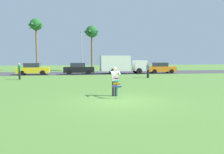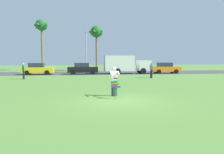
{
  "view_description": "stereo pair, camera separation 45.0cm",
  "coord_description": "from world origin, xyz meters",
  "px_view_note": "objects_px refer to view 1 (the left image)",
  "views": [
    {
      "loc": [
        -2.26,
        -10.88,
        2.24
      ],
      "look_at": [
        0.0,
        2.44,
        1.05
      ],
      "focal_mm": 34.23,
      "sensor_mm": 36.0,
      "label": 1
    },
    {
      "loc": [
        -1.82,
        -10.95,
        2.24
      ],
      "look_at": [
        0.0,
        2.44,
        1.05
      ],
      "focal_mm": 34.23,
      "sensor_mm": 36.0,
      "label": 2
    }
  ],
  "objects_px": {
    "palm_tree_right_near": "(92,33)",
    "person_kite_flyer": "(115,80)",
    "palm_tree_left_near": "(36,27)",
    "streetlight_pole": "(81,48)",
    "kite_held": "(117,85)",
    "parked_car_black": "(79,69)",
    "parked_truck_white_box": "(121,64)",
    "person_walker_near": "(19,71)",
    "person_walker_far": "(148,70)",
    "parked_car_yellow": "(33,69)",
    "parked_car_orange": "(161,68)"
  },
  "relations": [
    {
      "from": "person_walker_far",
      "to": "palm_tree_left_near",
      "type": "bearing_deg",
      "value": 131.52
    },
    {
      "from": "parked_car_black",
      "to": "streetlight_pole",
      "type": "height_order",
      "value": "streetlight_pole"
    },
    {
      "from": "palm_tree_right_near",
      "to": "streetlight_pole",
      "type": "distance_m",
      "value": 3.37
    },
    {
      "from": "streetlight_pole",
      "to": "parked_car_orange",
      "type": "bearing_deg",
      "value": -32.51
    },
    {
      "from": "palm_tree_left_near",
      "to": "person_walker_near",
      "type": "distance_m",
      "value": 17.98
    },
    {
      "from": "parked_car_black",
      "to": "palm_tree_left_near",
      "type": "height_order",
      "value": "palm_tree_left_near"
    },
    {
      "from": "kite_held",
      "to": "person_walker_far",
      "type": "bearing_deg",
      "value": 63.27
    },
    {
      "from": "kite_held",
      "to": "palm_tree_right_near",
      "type": "height_order",
      "value": "palm_tree_right_near"
    },
    {
      "from": "parked_truck_white_box",
      "to": "person_walker_far",
      "type": "distance_m",
      "value": 7.19
    },
    {
      "from": "palm_tree_left_near",
      "to": "streetlight_pole",
      "type": "relative_size",
      "value": 1.33
    },
    {
      "from": "kite_held",
      "to": "parked_car_black",
      "type": "relative_size",
      "value": 0.27
    },
    {
      "from": "person_kite_flyer",
      "to": "streetlight_pole",
      "type": "height_order",
      "value": "streetlight_pole"
    },
    {
      "from": "person_kite_flyer",
      "to": "parked_car_black",
      "type": "bearing_deg",
      "value": 95.96
    },
    {
      "from": "parked_car_orange",
      "to": "person_walker_far",
      "type": "height_order",
      "value": "person_walker_far"
    },
    {
      "from": "parked_car_yellow",
      "to": "palm_tree_left_near",
      "type": "relative_size",
      "value": 0.46
    },
    {
      "from": "parked_car_yellow",
      "to": "palm_tree_right_near",
      "type": "xyz_separation_m",
      "value": [
        8.64,
        8.23,
        5.89
      ]
    },
    {
      "from": "person_kite_flyer",
      "to": "palm_tree_left_near",
      "type": "distance_m",
      "value": 30.3
    },
    {
      "from": "parked_car_orange",
      "to": "palm_tree_left_near",
      "type": "relative_size",
      "value": 0.46
    },
    {
      "from": "streetlight_pole",
      "to": "person_walker_near",
      "type": "bearing_deg",
      "value": -116.32
    },
    {
      "from": "person_kite_flyer",
      "to": "kite_held",
      "type": "bearing_deg",
      "value": -92.08
    },
    {
      "from": "parked_car_yellow",
      "to": "parked_car_black",
      "type": "relative_size",
      "value": 1.01
    },
    {
      "from": "palm_tree_right_near",
      "to": "streetlight_pole",
      "type": "relative_size",
      "value": 1.15
    },
    {
      "from": "person_kite_flyer",
      "to": "parked_car_black",
      "type": "relative_size",
      "value": 0.41
    },
    {
      "from": "kite_held",
      "to": "person_walker_near",
      "type": "relative_size",
      "value": 0.67
    },
    {
      "from": "parked_car_black",
      "to": "palm_tree_left_near",
      "type": "relative_size",
      "value": 0.45
    },
    {
      "from": "person_kite_flyer",
      "to": "parked_car_yellow",
      "type": "height_order",
      "value": "person_kite_flyer"
    },
    {
      "from": "parked_car_orange",
      "to": "palm_tree_right_near",
      "type": "bearing_deg",
      "value": 139.71
    },
    {
      "from": "parked_truck_white_box",
      "to": "parked_car_yellow",
      "type": "bearing_deg",
      "value": -180.0
    },
    {
      "from": "parked_truck_white_box",
      "to": "streetlight_pole",
      "type": "relative_size",
      "value": 0.96
    },
    {
      "from": "parked_car_yellow",
      "to": "parked_truck_white_box",
      "type": "relative_size",
      "value": 0.63
    },
    {
      "from": "parked_car_yellow",
      "to": "kite_held",
      "type": "bearing_deg",
      "value": -66.92
    },
    {
      "from": "parked_car_orange",
      "to": "streetlight_pole",
      "type": "height_order",
      "value": "streetlight_pole"
    },
    {
      "from": "parked_truck_white_box",
      "to": "person_walker_near",
      "type": "relative_size",
      "value": 3.88
    },
    {
      "from": "palm_tree_right_near",
      "to": "person_walker_far",
      "type": "height_order",
      "value": "palm_tree_right_near"
    },
    {
      "from": "palm_tree_left_near",
      "to": "parked_car_black",
      "type": "bearing_deg",
      "value": -54.1
    },
    {
      "from": "person_kite_flyer",
      "to": "streetlight_pole",
      "type": "relative_size",
      "value": 0.25
    },
    {
      "from": "person_kite_flyer",
      "to": "palm_tree_left_near",
      "type": "relative_size",
      "value": 0.19
    },
    {
      "from": "parked_car_yellow",
      "to": "streetlight_pole",
      "type": "xyz_separation_m",
      "value": [
        6.76,
        7.39,
        3.22
      ]
    },
    {
      "from": "streetlight_pole",
      "to": "parked_truck_white_box",
      "type": "bearing_deg",
      "value": -53.86
    },
    {
      "from": "parked_car_black",
      "to": "person_walker_far",
      "type": "relative_size",
      "value": 2.43
    },
    {
      "from": "person_kite_flyer",
      "to": "parked_car_yellow",
      "type": "xyz_separation_m",
      "value": [
        -8.0,
        18.02,
        -0.18
      ]
    },
    {
      "from": "palm_tree_left_near",
      "to": "streetlight_pole",
      "type": "distance_m",
      "value": 9.18
    },
    {
      "from": "parked_car_orange",
      "to": "streetlight_pole",
      "type": "relative_size",
      "value": 0.61
    },
    {
      "from": "parked_car_yellow",
      "to": "person_walker_far",
      "type": "height_order",
      "value": "person_walker_far"
    },
    {
      "from": "person_walker_far",
      "to": "parked_truck_white_box",
      "type": "bearing_deg",
      "value": 104.1
    },
    {
      "from": "palm_tree_right_near",
      "to": "person_kite_flyer",
      "type": "bearing_deg",
      "value": -91.39
    },
    {
      "from": "person_kite_flyer",
      "to": "parked_car_black",
      "type": "distance_m",
      "value": 18.12
    },
    {
      "from": "kite_held",
      "to": "palm_tree_left_near",
      "type": "distance_m",
      "value": 30.98
    },
    {
      "from": "parked_car_orange",
      "to": "parked_car_black",
      "type": "bearing_deg",
      "value": -179.99
    },
    {
      "from": "palm_tree_left_near",
      "to": "palm_tree_right_near",
      "type": "relative_size",
      "value": 1.16
    }
  ]
}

